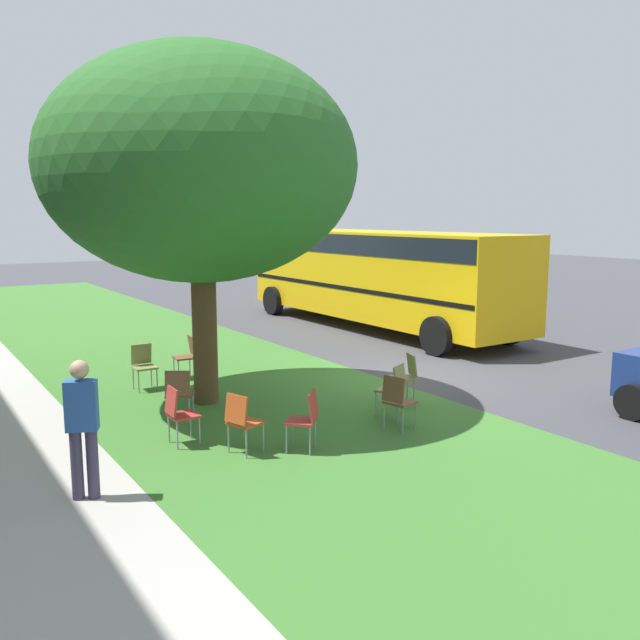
# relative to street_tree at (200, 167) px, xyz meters

# --- Properties ---
(ground) EXTENTS (80.00, 80.00, 0.00)m
(ground) POSITION_rel_street_tree_xyz_m (-0.54, -3.95, -4.17)
(ground) COLOR #424247
(grass_verge) EXTENTS (48.00, 6.00, 0.01)m
(grass_verge) POSITION_rel_street_tree_xyz_m (-0.54, -0.75, -4.16)
(grass_verge) COLOR #3D752D
(grass_verge) RESTS_ON ground
(street_tree) EXTENTS (5.41, 5.41, 6.18)m
(street_tree) POSITION_rel_street_tree_xyz_m (0.00, 0.00, 0.00)
(street_tree) COLOR brown
(street_tree) RESTS_ON ground
(chair_0) EXTENTS (0.46, 0.46, 0.88)m
(chair_0) POSITION_rel_street_tree_xyz_m (1.89, -0.41, -3.65)
(chair_0) COLOR brown
(chair_0) RESTS_ON ground
(chair_1) EXTENTS (0.52, 0.53, 0.88)m
(chair_1) POSITION_rel_street_tree_xyz_m (-2.73, 0.65, -3.65)
(chair_1) COLOR #C64C1E
(chair_1) RESTS_ON ground
(chair_2) EXTENTS (0.58, 0.57, 0.88)m
(chair_2) POSITION_rel_street_tree_xyz_m (-0.84, 0.84, -3.65)
(chair_2) COLOR brown
(chair_2) RESTS_ON ground
(chair_3) EXTENTS (0.59, 0.59, 0.88)m
(chair_3) POSITION_rel_street_tree_xyz_m (-3.13, -0.16, -3.65)
(chair_3) COLOR #B7332D
(chair_3) RESTS_ON ground
(chair_4) EXTENTS (0.43, 0.42, 0.88)m
(chair_4) POSITION_rel_street_tree_xyz_m (1.51, 0.64, -3.65)
(chair_4) COLOR olive
(chair_4) RESTS_ON ground
(chair_5) EXTENTS (0.54, 0.54, 0.88)m
(chair_5) POSITION_rel_street_tree_xyz_m (-1.97, -3.02, -3.65)
(chair_5) COLOR olive
(chair_5) RESTS_ON ground
(chair_6) EXTENTS (0.56, 0.56, 0.88)m
(chair_6) POSITION_rel_street_tree_xyz_m (-2.51, -2.29, -3.65)
(chair_6) COLOR olive
(chair_6) RESTS_ON ground
(chair_7) EXTENTS (0.50, 0.51, 0.88)m
(chair_7) POSITION_rel_street_tree_xyz_m (-3.13, -1.85, -3.65)
(chair_7) COLOR brown
(chair_7) RESTS_ON ground
(chair_8) EXTENTS (0.43, 0.43, 0.88)m
(chair_8) POSITION_rel_street_tree_xyz_m (-1.89, 1.26, -3.65)
(chair_8) COLOR #B7332D
(chair_8) RESTS_ON ground
(school_bus) EXTENTS (10.40, 2.80, 2.88)m
(school_bus) POSITION_rel_street_tree_xyz_m (4.68, -7.54, -2.41)
(school_bus) COLOR yellow
(school_bus) RESTS_ON ground
(pedestrian_0) EXTENTS (0.33, 0.41, 1.69)m
(pedestrian_0) POSITION_rel_street_tree_xyz_m (-3.05, 2.89, -3.24)
(pedestrian_0) COLOR #3F3851
(pedestrian_0) RESTS_ON ground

